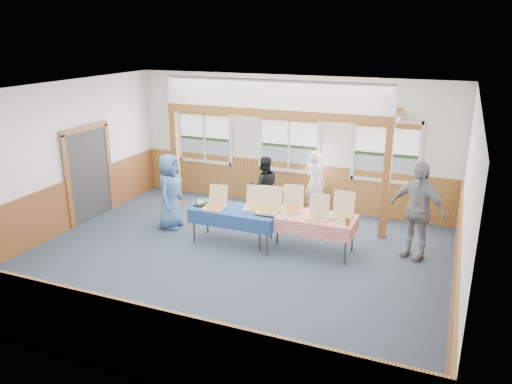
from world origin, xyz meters
TOP-DOWN VIEW (x-y plane):
  - floor at (0.00, 0.00)m, footprint 8.00×8.00m
  - ceiling at (0.00, 0.00)m, footprint 8.00×8.00m
  - wall_back at (0.00, 3.50)m, footprint 8.00×0.00m
  - wall_front at (0.00, -3.50)m, footprint 8.00×0.00m
  - wall_left at (-4.00, 0.00)m, footprint 0.00×8.00m
  - wall_right at (4.00, 0.00)m, footprint 0.00×8.00m
  - wainscot_back at (0.00, 3.48)m, footprint 7.98×0.05m
  - wainscot_front at (0.00, -3.48)m, footprint 7.98×0.05m
  - wainscot_left at (-3.98, 0.00)m, footprint 0.05×6.98m
  - wainscot_right at (3.98, 0.00)m, footprint 0.05×6.98m
  - cased_opening at (-3.96, 0.90)m, footprint 0.06×1.30m
  - window_left at (-2.30, 3.46)m, footprint 1.56×0.10m
  - window_mid at (0.00, 3.46)m, footprint 1.56×0.10m
  - window_right at (2.30, 3.46)m, footprint 1.56×0.10m
  - post_left at (-2.50, 2.30)m, footprint 0.15×0.15m
  - post_right at (2.50, 2.30)m, footprint 0.15×0.15m
  - cross_beam at (0.00, 2.30)m, footprint 5.15×0.18m
  - table_left at (-0.24, 0.81)m, footprint 1.91×1.15m
  - table_right at (1.20, 1.02)m, footprint 2.06×1.40m
  - pizza_box_a at (-0.64, 0.70)m, footprint 0.43×0.51m
  - pizza_box_b at (0.10, 0.97)m, footprint 0.47×0.54m
  - pizza_box_c at (0.45, 0.93)m, footprint 0.46×0.55m
  - pizza_box_d at (0.84, 1.21)m, footprint 0.52×0.58m
  - pizza_box_e at (1.44, 0.94)m, footprint 0.44×0.52m
  - pizza_box_f at (1.85, 1.17)m, footprint 0.42×0.51m
  - veggie_tray at (-0.99, 0.81)m, footprint 0.41×0.41m
  - drink_glass at (2.05, 0.77)m, footprint 0.07×0.07m
  - woman_white at (0.77, 3.10)m, footprint 0.65×0.52m
  - woman_black at (-0.29, 2.53)m, footprint 0.88×0.82m
  - man_blue at (-1.95, 1.09)m, footprint 0.67×0.90m
  - person_grey at (3.20, 1.56)m, footprint 1.21×0.87m

SIDE VIEW (x-z plane):
  - floor at x=0.00m, z-range 0.00..0.00m
  - wainscot_back at x=0.00m, z-range 0.00..1.10m
  - wainscot_front at x=0.00m, z-range 0.00..1.10m
  - wainscot_left at x=-3.98m, z-range 0.00..1.10m
  - wainscot_right at x=3.98m, z-range 0.00..1.10m
  - table_left at x=-0.24m, z-range 0.32..1.08m
  - table_right at x=1.20m, z-range 0.32..1.08m
  - woman_black at x=-0.29m, z-range 0.00..1.44m
  - woman_white at x=0.77m, z-range 0.00..1.54m
  - veggie_tray at x=-0.99m, z-range 0.74..0.83m
  - pizza_box_e at x=1.44m, z-range 0.61..1.03m
  - pizza_box_a at x=-0.64m, z-range 0.61..1.04m
  - pizza_box_b at x=0.10m, z-range 0.61..1.04m
  - pizza_box_d at x=0.84m, z-range 0.60..1.05m
  - pizza_box_f at x=1.85m, z-range 0.60..1.05m
  - pizza_box_c at x=0.45m, z-range 0.60..1.06m
  - drink_glass at x=2.05m, z-range 0.76..0.91m
  - man_blue at x=-1.95m, z-range 0.00..1.68m
  - person_grey at x=3.20m, z-range 0.00..1.90m
  - cased_opening at x=-3.96m, z-range 0.00..2.10m
  - post_left at x=-2.50m, z-range 0.00..2.40m
  - post_right at x=2.50m, z-range 0.00..2.40m
  - wall_back at x=0.00m, z-range -2.40..5.60m
  - wall_front at x=0.00m, z-range -2.40..5.60m
  - wall_left at x=-4.00m, z-range -2.40..5.60m
  - wall_right at x=4.00m, z-range -2.40..5.60m
  - window_left at x=-2.30m, z-range 0.95..2.41m
  - window_mid at x=0.00m, z-range 0.95..2.41m
  - window_right at x=2.30m, z-range 0.95..2.41m
  - cross_beam at x=0.00m, z-range 2.40..2.58m
  - ceiling at x=0.00m, z-range 3.20..3.20m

